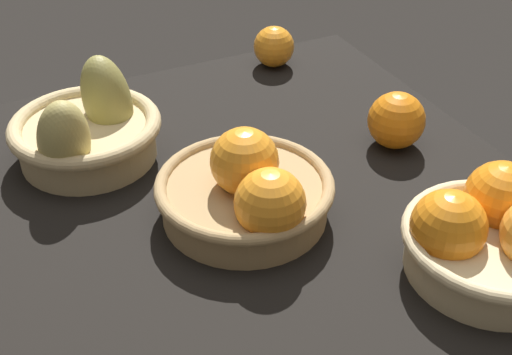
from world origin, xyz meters
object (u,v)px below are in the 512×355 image
(basket_near_left, at_px, (493,236))
(basket_far_right_pears, at_px, (87,131))
(loose_orange_back_gap, at_px, (274,47))
(basket_center, at_px, (249,193))
(loose_orange_front_gap, at_px, (396,120))

(basket_near_left, bearing_deg, basket_far_right_pears, 40.38)
(basket_far_right_pears, distance_m, loose_orange_back_gap, 0.39)
(basket_center, distance_m, loose_orange_front_gap, 0.27)
(loose_orange_front_gap, height_order, loose_orange_back_gap, loose_orange_front_gap)
(loose_orange_back_gap, bearing_deg, basket_center, 149.27)
(basket_near_left, distance_m, loose_orange_front_gap, 0.26)
(basket_center, height_order, loose_orange_front_gap, basket_center)
(basket_center, xyz_separation_m, loose_orange_back_gap, (0.37, -0.22, -0.01))
(basket_far_right_pears, relative_size, loose_orange_back_gap, 2.95)
(basket_near_left, relative_size, loose_orange_back_gap, 2.88)
(basket_near_left, bearing_deg, loose_orange_back_gap, -1.23)
(basket_far_right_pears, height_order, loose_orange_back_gap, basket_far_right_pears)
(basket_near_left, bearing_deg, basket_center, 47.07)
(basket_far_right_pears, bearing_deg, basket_near_left, -139.62)
(basket_near_left, bearing_deg, loose_orange_front_gap, -11.64)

